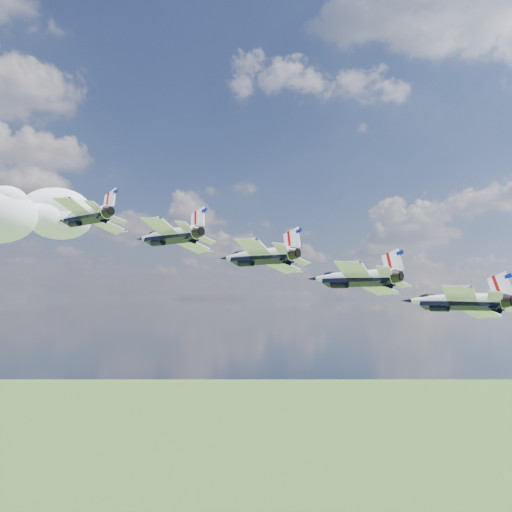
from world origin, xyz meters
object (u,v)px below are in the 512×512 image
jet_1 (167,236)px  jet_3 (351,278)px  jet_0 (83,217)px  jet_4 (452,301)px  jet_2 (256,256)px

jet_1 → jet_3: bearing=-56.3°
jet_0 → jet_4: size_ratio=1.00×
jet_3 → jet_4: jet_3 is taller
jet_1 → jet_4: jet_1 is taller
jet_3 → jet_4: size_ratio=1.00×
jet_0 → jet_1: jet_0 is taller
jet_2 → jet_3: bearing=-56.3°
jet_0 → jet_3: 37.14m
jet_3 → jet_0: bearing=123.7°
jet_3 → jet_4: (8.95, -8.06, -2.87)m
jet_3 → jet_4: bearing=-56.3°
jet_1 → jet_4: bearing=-56.3°
jet_2 → jet_3: (8.95, -8.06, -2.87)m
jet_0 → jet_4: 49.52m
jet_2 → jet_1: bearing=123.7°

